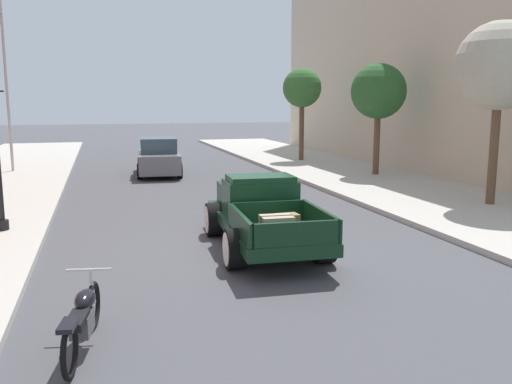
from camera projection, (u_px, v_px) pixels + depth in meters
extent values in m
plane|color=#47474C|center=(252.00, 247.00, 11.91)|extent=(140.00, 140.00, 0.00)
cube|color=beige|center=(504.00, 53.00, 26.09)|extent=(12.00, 28.00, 11.07)
cube|color=black|center=(264.00, 224.00, 11.77)|extent=(2.02, 4.99, 0.24)
cube|color=black|center=(260.00, 198.00, 12.02)|extent=(1.62, 1.18, 0.80)
cube|color=black|center=(260.00, 178.00, 11.89)|extent=(1.48, 1.01, 0.12)
cube|color=#3D4C5B|center=(254.00, 187.00, 12.54)|extent=(1.33, 0.11, 0.44)
cube|color=black|center=(248.00, 195.00, 13.29)|extent=(1.40, 1.57, 0.52)
cube|color=silver|center=(241.00, 190.00, 14.06)|extent=(0.68, 0.14, 0.47)
cube|color=black|center=(281.00, 233.00, 10.40)|extent=(1.80, 2.19, 0.04)
cube|color=black|center=(240.00, 224.00, 10.18)|extent=(0.19, 2.10, 0.44)
cube|color=black|center=(320.00, 220.00, 10.54)|extent=(0.19, 2.10, 0.44)
cube|color=black|center=(296.00, 234.00, 9.39)|extent=(1.62, 0.17, 0.44)
cube|color=black|center=(268.00, 212.00, 11.33)|extent=(1.62, 0.17, 0.44)
cylinder|color=black|center=(214.00, 219.00, 12.88)|extent=(0.40, 0.82, 0.80)
cylinder|color=silver|center=(206.00, 220.00, 12.84)|extent=(0.05, 0.66, 0.66)
cylinder|color=silver|center=(206.00, 220.00, 12.84)|extent=(0.03, 0.24, 0.24)
cylinder|color=black|center=(286.00, 216.00, 13.28)|extent=(0.40, 0.82, 0.80)
cylinder|color=silver|center=(293.00, 215.00, 13.32)|extent=(0.05, 0.66, 0.66)
cylinder|color=silver|center=(293.00, 215.00, 13.33)|extent=(0.03, 0.24, 0.24)
cylinder|color=black|center=(235.00, 249.00, 10.30)|extent=(0.40, 0.82, 0.80)
cylinder|color=silver|center=(226.00, 249.00, 10.25)|extent=(0.05, 0.66, 0.66)
cylinder|color=silver|center=(225.00, 249.00, 10.25)|extent=(0.03, 0.24, 0.24)
cylinder|color=black|center=(323.00, 243.00, 10.69)|extent=(0.40, 0.82, 0.80)
cylinder|color=silver|center=(332.00, 243.00, 10.74)|extent=(0.05, 0.66, 0.66)
cylinder|color=silver|center=(332.00, 243.00, 10.74)|extent=(0.03, 0.24, 0.24)
cube|color=gray|center=(277.00, 226.00, 9.99)|extent=(0.62, 0.47, 0.40)
cube|color=#3D2D1E|center=(277.00, 226.00, 9.99)|extent=(0.62, 0.08, 0.42)
cube|color=olive|center=(287.00, 221.00, 10.71)|extent=(0.46, 0.35, 0.28)
torus|color=black|center=(94.00, 305.00, 7.63)|extent=(0.19, 0.67, 0.67)
torus|color=black|center=(70.00, 351.00, 6.21)|extent=(0.19, 0.67, 0.67)
cube|color=#4C4C51|center=(82.00, 323.00, 6.86)|extent=(0.31, 0.48, 0.28)
ellipsoid|color=black|center=(85.00, 299.00, 7.07)|extent=(0.35, 0.56, 0.24)
cube|color=black|center=(77.00, 320.00, 6.59)|extent=(0.32, 0.59, 0.10)
cylinder|color=silver|center=(92.00, 286.00, 7.52)|extent=(0.09, 0.26, 0.58)
cylinder|color=silver|center=(89.00, 270.00, 7.36)|extent=(0.62, 0.15, 0.04)
cube|color=black|center=(68.00, 325.00, 6.16)|extent=(0.25, 0.43, 0.06)
cube|color=slate|center=(159.00, 161.00, 23.66)|extent=(2.05, 4.42, 0.80)
cube|color=#384C5B|center=(158.00, 145.00, 23.39)|extent=(1.67, 2.11, 0.64)
cylinder|color=black|center=(140.00, 164.00, 24.78)|extent=(0.27, 0.68, 0.66)
cylinder|color=black|center=(176.00, 164.00, 25.11)|extent=(0.27, 0.68, 0.66)
cylinder|color=black|center=(140.00, 171.00, 22.29)|extent=(0.27, 0.68, 0.66)
cylinder|color=black|center=(180.00, 170.00, 22.62)|extent=(0.27, 0.68, 0.66)
cylinder|color=black|center=(3.00, 225.00, 12.86)|extent=(0.28, 0.28, 0.24)
cylinder|color=#B2B2B7|center=(5.00, 68.00, 23.16)|extent=(0.12, 0.12, 9.00)
cylinder|color=brown|center=(494.00, 152.00, 15.92)|extent=(0.26, 0.26, 3.12)
sphere|color=#ADA893|center=(500.00, 66.00, 15.50)|extent=(2.58, 2.58, 2.58)
cylinder|color=brown|center=(377.00, 143.00, 22.60)|extent=(0.26, 0.26, 2.62)
sphere|color=#285628|center=(379.00, 91.00, 22.24)|extent=(2.30, 2.30, 2.30)
cylinder|color=brown|center=(301.00, 131.00, 28.22)|extent=(0.26, 0.26, 3.01)
sphere|color=#33662D|center=(302.00, 88.00, 27.84)|extent=(2.02, 2.02, 2.02)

